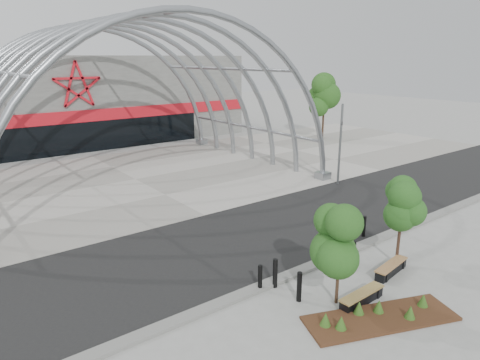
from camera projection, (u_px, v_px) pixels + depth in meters
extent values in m
plane|color=gray|center=(302.00, 267.00, 16.60)|extent=(140.00, 140.00, 0.00)
cube|color=black|center=(247.00, 238.00, 19.28)|extent=(140.00, 7.00, 0.02)
cube|color=gray|center=(135.00, 179.00, 28.44)|extent=(60.00, 17.00, 0.04)
cube|color=slate|center=(307.00, 268.00, 16.40)|extent=(60.00, 0.50, 0.12)
cube|color=slate|center=(54.00, 99.00, 41.09)|extent=(34.00, 15.00, 8.00)
cube|color=black|center=(82.00, 138.00, 36.15)|extent=(22.00, 0.25, 2.60)
cube|color=red|center=(80.00, 116.00, 35.65)|extent=(34.00, 0.30, 1.00)
torus|color=gray|center=(194.00, 210.00, 22.72)|extent=(20.36, 0.36, 20.36)
torus|color=gray|center=(172.00, 199.00, 24.63)|extent=(20.36, 0.36, 20.36)
torus|color=gray|center=(152.00, 188.00, 26.54)|extent=(20.36, 0.36, 20.36)
torus|color=gray|center=(135.00, 180.00, 28.45)|extent=(20.36, 0.36, 20.36)
torus|color=gray|center=(121.00, 172.00, 30.36)|extent=(20.36, 0.36, 20.36)
torus|color=gray|center=(108.00, 165.00, 32.27)|extent=(20.36, 0.36, 20.36)
torus|color=gray|center=(96.00, 159.00, 34.18)|extent=(20.36, 0.36, 20.36)
cylinder|color=gray|center=(249.00, 127.00, 33.37)|extent=(0.20, 15.00, 0.20)
cylinder|color=gray|center=(221.00, 68.00, 30.62)|extent=(0.20, 15.00, 0.20)
cylinder|color=gray|center=(124.00, 20.00, 25.69)|extent=(0.20, 15.00, 0.20)
cylinder|color=gray|center=(0.00, 73.00, 22.37)|extent=(0.20, 15.00, 0.20)
cube|color=gray|center=(323.00, 176.00, 28.48)|extent=(0.80, 0.80, 0.50)
cube|color=gray|center=(202.00, 142.00, 39.94)|extent=(0.80, 0.80, 0.50)
cube|color=#371E12|center=(381.00, 318.00, 13.25)|extent=(5.02, 3.14, 0.09)
cone|color=#355F1D|center=(341.00, 322.00, 12.62)|extent=(0.33, 0.33, 0.42)
cone|color=#355F1D|center=(379.00, 306.00, 13.46)|extent=(0.33, 0.33, 0.42)
cone|color=#355F1D|center=(410.00, 312.00, 13.14)|extent=(0.33, 0.33, 0.42)
cone|color=#355F1D|center=(359.00, 307.00, 13.37)|extent=(0.33, 0.33, 0.42)
cone|color=#355F1D|center=(423.00, 300.00, 13.78)|extent=(0.33, 0.33, 0.42)
cone|color=#355F1D|center=(326.00, 319.00, 12.78)|extent=(0.33, 0.33, 0.42)
cylinder|color=slate|center=(340.00, 145.00, 26.79)|extent=(0.14, 0.14, 5.11)
imported|color=black|center=(341.00, 127.00, 26.48)|extent=(0.29, 0.72, 0.14)
cylinder|color=black|center=(338.00, 279.00, 13.94)|extent=(0.11, 0.11, 1.75)
ellipsoid|color=#194115|center=(341.00, 234.00, 13.51)|extent=(1.50, 1.50, 1.90)
cylinder|color=black|center=(398.00, 243.00, 16.61)|extent=(0.12, 0.12, 1.80)
ellipsoid|color=#194617|center=(403.00, 203.00, 16.16)|extent=(1.49, 1.49, 1.96)
cube|color=black|center=(361.00, 299.00, 14.09)|extent=(1.90, 0.42, 0.32)
cube|color=black|center=(348.00, 306.00, 13.65)|extent=(0.13, 0.42, 0.38)
cube|color=black|center=(374.00, 291.00, 14.51)|extent=(0.13, 0.42, 0.38)
cube|color=olive|center=(362.00, 293.00, 14.03)|extent=(1.95, 0.48, 0.06)
cube|color=black|center=(391.00, 270.00, 16.05)|extent=(1.91, 0.63, 0.32)
cube|color=black|center=(382.00, 276.00, 15.55)|extent=(0.17, 0.42, 0.37)
cube|color=black|center=(399.00, 263.00, 16.52)|extent=(0.17, 0.42, 0.37)
cube|color=#945F38|center=(391.00, 264.00, 15.99)|extent=(1.96, 0.70, 0.06)
cylinder|color=black|center=(260.00, 278.00, 14.81)|extent=(0.15, 0.15, 0.95)
cylinder|color=black|center=(275.00, 273.00, 15.00)|extent=(0.17, 0.17, 1.07)
cylinder|color=black|center=(299.00, 287.00, 14.14)|extent=(0.17, 0.17, 1.05)
cylinder|color=black|center=(354.00, 252.00, 16.77)|extent=(0.15, 0.15, 0.93)
cylinder|color=black|center=(364.00, 226.00, 19.27)|extent=(0.16, 0.16, 0.98)
cylinder|color=black|center=(323.00, 124.00, 42.19)|extent=(0.20, 0.20, 3.03)
ellipsoid|color=#1D4915|center=(324.00, 96.00, 41.43)|extent=(2.70, 2.70, 3.30)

